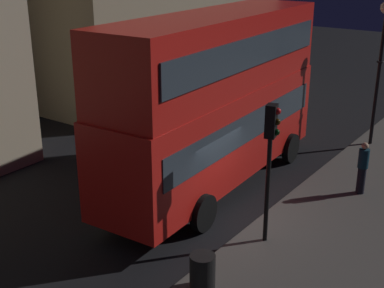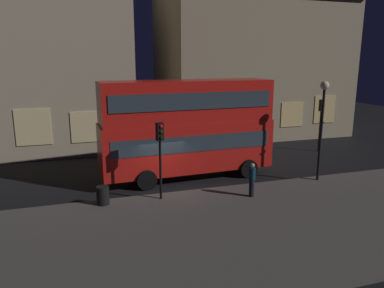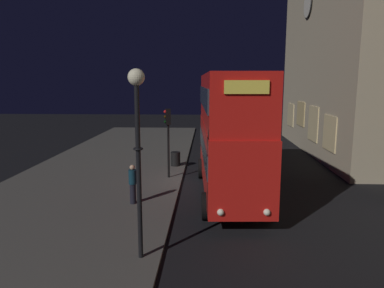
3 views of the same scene
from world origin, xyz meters
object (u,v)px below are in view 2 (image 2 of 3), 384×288
at_px(double_decker_bus, 187,125).
at_px(street_lamp, 323,110).
at_px(traffic_light_near_kerb, 160,145).
at_px(pedestrian, 252,179).
at_px(traffic_light_far_side, 321,114).
at_px(litter_bin, 103,195).

relative_size(double_decker_bus, street_lamp, 1.83).
xyz_separation_m(traffic_light_near_kerb, street_lamp, (9.09, 0.16, 1.24)).
bearing_deg(traffic_light_near_kerb, double_decker_bus, 40.51).
bearing_deg(street_lamp, pedestrian, -165.60).
bearing_deg(street_lamp, double_decker_bus, 156.16).
height_order(double_decker_bus, traffic_light_far_side, double_decker_bus).
bearing_deg(traffic_light_near_kerb, street_lamp, -12.36).
relative_size(street_lamp, pedestrian, 3.25).
bearing_deg(double_decker_bus, pedestrian, -66.79).
bearing_deg(traffic_light_far_side, street_lamp, 51.37).
bearing_deg(pedestrian, litter_bin, 61.87).
distance_m(double_decker_bus, pedestrian, 5.15).
xyz_separation_m(traffic_light_far_side, street_lamp, (-4.56, -6.15, 1.26)).
xyz_separation_m(double_decker_bus, pedestrian, (2.04, -4.22, -2.14)).
relative_size(double_decker_bus, traffic_light_far_side, 2.59).
height_order(street_lamp, litter_bin, street_lamp).
xyz_separation_m(street_lamp, litter_bin, (-11.85, -0.01, -3.52)).
bearing_deg(litter_bin, traffic_light_near_kerb, -3.11).
bearing_deg(pedestrian, traffic_light_near_kerb, 57.86).
height_order(traffic_light_near_kerb, traffic_light_far_side, traffic_light_far_side).
distance_m(traffic_light_near_kerb, street_lamp, 9.18).
bearing_deg(street_lamp, traffic_light_near_kerb, -178.98).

